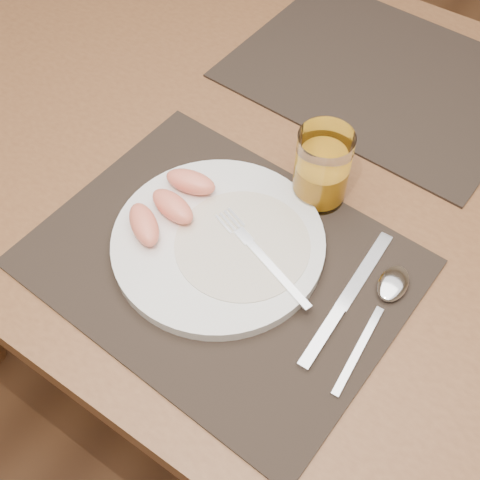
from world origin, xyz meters
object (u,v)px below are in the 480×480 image
placemat_near (221,262)px  placemat_far (380,75)px  plate (218,242)px  knife (340,308)px  spoon (388,293)px  juice_glass (322,171)px  table (310,198)px  fork (255,249)px

placemat_near → placemat_far: same height
plate → knife: bearing=2.3°
spoon → juice_glass: juice_glass is taller
placemat_near → placemat_far: size_ratio=1.00×
placemat_far → knife: 0.44m
spoon → knife: bearing=-127.3°
table → knife: bearing=-52.9°
placemat_far → plate: plate is taller
juice_glass → spoon: bearing=-30.9°
placemat_near → fork: fork is taller
plate → spoon: size_ratio=1.41×
table → spoon: (0.19, -0.15, 0.09)m
placemat_far → juice_glass: (0.04, -0.28, 0.05)m
table → placemat_near: size_ratio=3.11×
placemat_far → knife: bearing=-69.4°
plate → juice_glass: size_ratio=2.48×
knife → juice_glass: (-0.11, 0.14, 0.05)m
table → juice_glass: 0.15m
knife → plate: bearing=-177.7°
placemat_near → knife: knife is taller
plate → juice_glass: juice_glass is taller
juice_glass → plate: bearing=-112.9°
fork → knife: 0.13m
placemat_near → spoon: size_ratio=2.34×
fork → juice_glass: 0.14m
plate → knife: plate is taller
knife → juice_glass: size_ratio=2.02×
fork → placemat_far: bearing=94.5°
plate → table: bearing=83.0°
knife → spoon: spoon is taller
spoon → table: bearing=141.8°
table → fork: fork is taller
table → plate: bearing=-97.0°
placemat_near → juice_glass: juice_glass is taller
plate → spoon: 0.22m
knife → juice_glass: 0.18m
placemat_near → fork: 0.05m
table → placemat_near: bearing=-92.2°
table → spoon: spoon is taller
placemat_far → spoon: size_ratio=2.34×
fork → spoon: 0.17m
fork → juice_glass: bearing=84.6°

